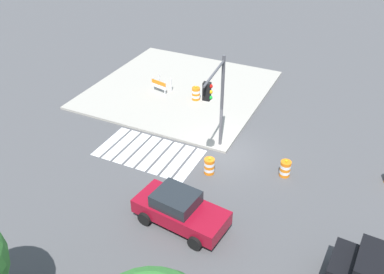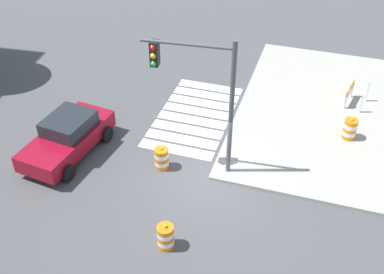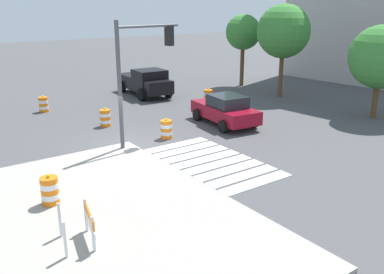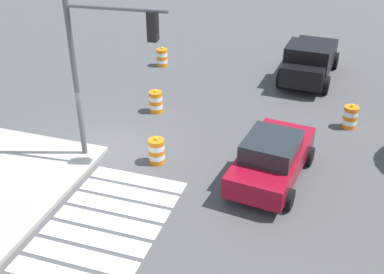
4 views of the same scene
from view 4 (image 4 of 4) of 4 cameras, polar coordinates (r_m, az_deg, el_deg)
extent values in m
plane|color=#474749|center=(17.40, -10.09, -1.63)|extent=(120.00, 120.00, 0.00)
cube|color=silver|center=(15.66, -6.51, -5.17)|extent=(0.60, 3.20, 0.02)
cube|color=silver|center=(15.12, -7.67, -6.69)|extent=(0.60, 3.20, 0.02)
cube|color=silver|center=(14.59, -8.92, -8.33)|extent=(0.60, 3.20, 0.02)
cube|color=silver|center=(14.08, -10.27, -10.09)|extent=(0.60, 3.20, 0.02)
cube|color=silver|center=(13.59, -11.74, -11.96)|extent=(0.60, 3.20, 0.02)
cube|color=silver|center=(13.13, -13.34, -13.96)|extent=(0.60, 3.20, 0.02)
cube|color=maroon|center=(15.54, 9.68, -2.77)|extent=(4.49, 2.34, 0.70)
cube|color=#1E2328|center=(15.00, 9.61, -1.14)|extent=(2.08, 1.81, 0.60)
cylinder|color=black|center=(17.05, 7.82, -0.85)|extent=(0.68, 0.32, 0.66)
cylinder|color=black|center=(16.70, 14.02, -2.24)|extent=(0.68, 0.32, 0.66)
cylinder|color=black|center=(14.88, 4.56, -5.64)|extent=(0.68, 0.32, 0.66)
cylinder|color=black|center=(14.47, 11.65, -7.38)|extent=(0.68, 0.32, 0.66)
cube|color=black|center=(24.93, 14.60, 9.87)|extent=(2.62, 2.15, 0.90)
cube|color=black|center=(22.86, 13.87, 8.98)|extent=(2.02, 2.11, 1.50)
cube|color=black|center=(21.94, 13.29, 7.34)|extent=(1.52, 1.98, 0.90)
cylinder|color=black|center=(22.29, 15.87, 6.09)|extent=(0.86, 0.35, 0.84)
cylinder|color=black|center=(22.53, 10.74, 6.98)|extent=(0.86, 0.35, 0.84)
cylinder|color=black|center=(25.45, 16.93, 8.87)|extent=(0.86, 0.35, 0.84)
cylinder|color=black|center=(25.67, 12.38, 9.63)|extent=(0.86, 0.35, 0.84)
cylinder|color=orange|center=(24.89, -3.63, 8.83)|extent=(0.56, 0.56, 0.18)
cylinder|color=white|center=(24.83, -3.64, 9.22)|extent=(0.56, 0.56, 0.18)
cylinder|color=orange|center=(24.77, -3.65, 9.61)|extent=(0.56, 0.56, 0.18)
cylinder|color=white|center=(24.71, -3.67, 10.00)|extent=(0.56, 0.56, 0.18)
cylinder|color=orange|center=(24.65, -3.68, 10.39)|extent=(0.56, 0.56, 0.18)
sphere|color=yellow|center=(24.60, -3.69, 10.72)|extent=(0.12, 0.12, 0.12)
cylinder|color=orange|center=(19.96, -4.37, 3.34)|extent=(0.56, 0.56, 0.18)
cylinder|color=white|center=(19.88, -4.39, 3.81)|extent=(0.56, 0.56, 0.18)
cylinder|color=orange|center=(19.81, -4.41, 4.28)|extent=(0.56, 0.56, 0.18)
cylinder|color=white|center=(19.73, -4.43, 4.75)|extent=(0.56, 0.56, 0.18)
cylinder|color=orange|center=(19.66, -4.45, 5.23)|extent=(0.56, 0.56, 0.18)
sphere|color=yellow|center=(19.59, -4.47, 5.63)|extent=(0.12, 0.12, 0.12)
cylinder|color=orange|center=(19.66, 18.45, 1.37)|extent=(0.56, 0.56, 0.18)
cylinder|color=white|center=(19.58, 18.53, 1.83)|extent=(0.56, 0.56, 0.18)
cylinder|color=orange|center=(19.51, 18.61, 2.30)|extent=(0.56, 0.56, 0.18)
cylinder|color=white|center=(19.43, 18.70, 2.77)|extent=(0.56, 0.56, 0.18)
cylinder|color=orange|center=(19.35, 18.78, 3.25)|extent=(0.56, 0.56, 0.18)
sphere|color=yellow|center=(19.29, 18.85, 3.65)|extent=(0.12, 0.12, 0.12)
cylinder|color=orange|center=(16.47, -4.27, -2.79)|extent=(0.56, 0.56, 0.18)
cylinder|color=white|center=(16.38, -4.30, -2.26)|extent=(0.56, 0.56, 0.18)
cylinder|color=orange|center=(16.28, -4.32, -1.72)|extent=(0.56, 0.56, 0.18)
cylinder|color=white|center=(16.19, -4.34, -1.17)|extent=(0.56, 0.56, 0.18)
cylinder|color=orange|center=(16.10, -4.37, -0.62)|extent=(0.56, 0.56, 0.18)
sphere|color=yellow|center=(16.03, -4.39, -0.16)|extent=(0.12, 0.12, 0.12)
cylinder|color=#4C4C51|center=(15.93, -13.92, 6.62)|extent=(0.18, 0.18, 5.50)
cylinder|color=#4C4C51|center=(14.53, -9.22, 15.12)|extent=(0.41, 3.20, 0.12)
cube|color=black|center=(14.27, -4.77, 13.26)|extent=(0.38, 0.31, 0.90)
sphere|color=red|center=(14.37, -4.59, 14.62)|extent=(0.20, 0.20, 0.20)
sphere|color=#F2A514|center=(14.45, -4.55, 13.47)|extent=(0.20, 0.20, 0.20)
sphere|color=green|center=(14.53, -4.50, 12.34)|extent=(0.20, 0.20, 0.20)
camera|label=1|loc=(22.55, 55.92, 31.25)|focal=38.30mm
camera|label=2|loc=(28.40, -5.68, 36.34)|focal=44.14mm
camera|label=3|loc=(16.50, -81.35, -5.55)|focal=39.22mm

